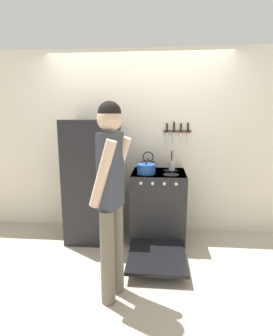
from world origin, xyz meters
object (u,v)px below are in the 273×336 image
(stove_range, at_px, (158,207))
(person, at_px, (111,192))
(utensil_jar, at_px, (172,165))
(tea_kettle, at_px, (148,164))
(refrigerator, at_px, (93,180))
(dutch_oven_pot, at_px, (146,169))

(stove_range, distance_m, person, 1.38)
(utensil_jar, bearing_deg, tea_kettle, -178.90)
(refrigerator, bearing_deg, tea_kettle, 11.20)
(stove_range, bearing_deg, dutch_oven_pot, -150.59)
(utensil_jar, relative_size, person, 0.16)
(utensil_jar, height_order, person, person)
(refrigerator, relative_size, person, 0.91)
(refrigerator, distance_m, tea_kettle, 0.77)
(utensil_jar, distance_m, person, 1.48)
(tea_kettle, bearing_deg, dutch_oven_pot, -92.75)
(stove_range, bearing_deg, refrigerator, 178.57)
(tea_kettle, bearing_deg, person, -100.68)
(dutch_oven_pot, relative_size, person, 0.16)
(stove_range, xyz_separation_m, dutch_oven_pot, (-0.16, -0.09, 0.53))
(dutch_oven_pot, height_order, person, person)
(tea_kettle, distance_m, utensil_jar, 0.32)
(person, bearing_deg, tea_kettle, 7.40)
(tea_kettle, bearing_deg, utensil_jar, 1.10)
(person, bearing_deg, stove_range, -0.55)
(utensil_jar, bearing_deg, dutch_oven_pot, -141.82)
(dutch_oven_pot, distance_m, person, 1.13)
(refrigerator, xyz_separation_m, tea_kettle, (0.73, 0.14, 0.20))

